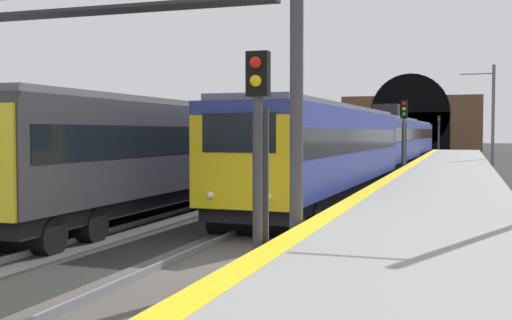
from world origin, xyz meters
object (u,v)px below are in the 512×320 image
(railway_signal_near, at_px, (258,154))
(overhead_signal_gantry, at_px, (109,41))
(railway_signal_mid, at_px, (404,132))
(railway_signal_far, at_px, (439,131))
(train_adjacent_platform, at_px, (260,144))
(train_main_approaching, at_px, (386,141))
(catenary_mast_far, at_px, (492,118))

(railway_signal_near, distance_m, overhead_signal_gantry, 5.70)
(overhead_signal_gantry, bearing_deg, railway_signal_mid, -10.43)
(railway_signal_mid, relative_size, railway_signal_far, 0.93)
(train_adjacent_platform, height_order, railway_signal_near, train_adjacent_platform)
(railway_signal_far, bearing_deg, train_adjacent_platform, -7.08)
(train_adjacent_platform, distance_m, railway_signal_mid, 8.67)
(train_main_approaching, distance_m, railway_signal_near, 35.07)
(railway_signal_near, bearing_deg, railway_signal_far, -180.00)
(railway_signal_far, relative_size, overhead_signal_gantry, 0.56)
(railway_signal_mid, bearing_deg, train_adjacent_platform, -52.94)
(train_adjacent_platform, height_order, catenary_mast_far, catenary_mast_far)
(overhead_signal_gantry, bearing_deg, train_adjacent_platform, 7.43)
(railway_signal_mid, relative_size, catenary_mast_far, 0.63)
(train_adjacent_platform, bearing_deg, railway_signal_far, 173.21)
(railway_signal_far, distance_m, overhead_signal_gantry, 74.64)
(train_main_approaching, xyz_separation_m, railway_signal_far, (42.09, -1.97, 0.83))
(train_adjacent_platform, xyz_separation_m, railway_signal_mid, (5.21, -6.90, 0.59))
(railway_signal_near, relative_size, overhead_signal_gantry, 0.47)
(train_main_approaching, relative_size, railway_signal_near, 13.99)
(train_adjacent_platform, relative_size, overhead_signal_gantry, 4.56)
(train_main_approaching, xyz_separation_m, railway_signal_mid, (-8.27, -1.97, 0.63))
(railway_signal_far, relative_size, catenary_mast_far, 0.68)
(railway_signal_near, xyz_separation_m, railway_signal_mid, (26.74, 0.00, 0.34))
(train_adjacent_platform, xyz_separation_m, catenary_mast_far, (14.93, -11.98, 1.59))
(train_main_approaching, distance_m, railway_signal_far, 42.15)
(train_main_approaching, relative_size, overhead_signal_gantry, 6.54)
(train_main_approaching, bearing_deg, catenary_mast_far, 103.08)
(train_main_approaching, height_order, catenary_mast_far, catenary_mast_far)
(train_main_approaching, xyz_separation_m, catenary_mast_far, (1.45, -7.04, 1.63))
(train_main_approaching, distance_m, overhead_signal_gantry, 32.60)
(railway_signal_far, bearing_deg, overhead_signal_gantry, -3.41)
(railway_signal_near, bearing_deg, railway_signal_mid, -180.00)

